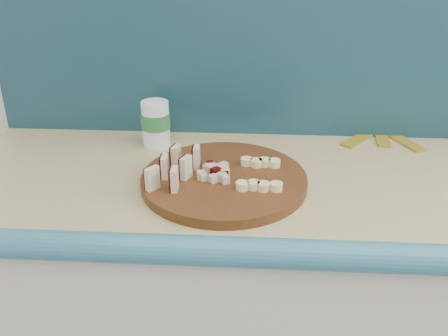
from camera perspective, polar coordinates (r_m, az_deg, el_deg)
kitchen_counter at (r=1.53m, az=17.32°, el=-16.78°), size 2.20×0.63×0.91m
backsplash at (r=1.44m, az=18.74°, el=12.72°), size 2.20×0.02×0.50m
cutting_board at (r=1.18m, az=0.00°, el=-1.40°), size 0.40×0.40×0.02m
apple_wedges at (r=1.16m, az=-5.66°, el=0.09°), size 0.10×0.15×0.05m
apple_chunks at (r=1.17m, az=-1.20°, el=-0.39°), size 0.06×0.07×0.02m
banana_slices at (r=1.16m, az=4.12°, el=-0.66°), size 0.10×0.15×0.02m
canister at (r=1.37m, az=-7.80°, el=5.11°), size 0.08×0.08×0.13m
banana_peel at (r=1.49m, az=17.54°, el=3.32°), size 0.23×0.20×0.01m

